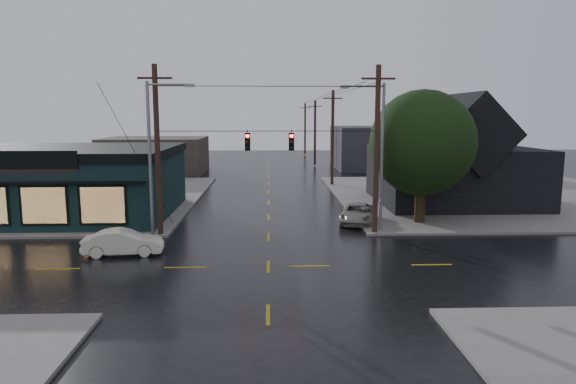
{
  "coord_description": "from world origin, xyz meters",
  "views": [
    {
      "loc": [
        0.08,
        -23.97,
        7.31
      ],
      "look_at": [
        1.12,
        4.55,
        2.95
      ],
      "focal_mm": 32.0,
      "sensor_mm": 36.0,
      "label": 1
    }
  ],
  "objects_px": {
    "utility_pole_nw": "(161,236)",
    "suv_silver": "(357,214)",
    "utility_pole_ne": "(374,234)",
    "sedan_cream": "(123,242)",
    "corner_tree": "(422,143)"
  },
  "relations": [
    {
      "from": "corner_tree",
      "to": "utility_pole_nw",
      "type": "distance_m",
      "value": 17.71
    },
    {
      "from": "utility_pole_ne",
      "to": "suv_silver",
      "type": "distance_m",
      "value": 3.38
    },
    {
      "from": "utility_pole_nw",
      "to": "corner_tree",
      "type": "bearing_deg",
      "value": 9.78
    },
    {
      "from": "utility_pole_nw",
      "to": "suv_silver",
      "type": "relative_size",
      "value": 2.2
    },
    {
      "from": "suv_silver",
      "to": "corner_tree",
      "type": "bearing_deg",
      "value": 8.11
    },
    {
      "from": "utility_pole_nw",
      "to": "suv_silver",
      "type": "distance_m",
      "value": 12.94
    },
    {
      "from": "utility_pole_ne",
      "to": "sedan_cream",
      "type": "xyz_separation_m",
      "value": [
        -14.07,
        -4.13,
        0.67
      ]
    },
    {
      "from": "sedan_cream",
      "to": "suv_silver",
      "type": "bearing_deg",
      "value": -66.94
    },
    {
      "from": "utility_pole_nw",
      "to": "utility_pole_ne",
      "type": "bearing_deg",
      "value": 0.0
    },
    {
      "from": "utility_pole_ne",
      "to": "suv_silver",
      "type": "bearing_deg",
      "value": 98.68
    },
    {
      "from": "utility_pole_ne",
      "to": "utility_pole_nw",
      "type": "bearing_deg",
      "value": 180.0
    },
    {
      "from": "corner_tree",
      "to": "utility_pole_nw",
      "type": "xyz_separation_m",
      "value": [
        -16.61,
        -2.86,
        -5.42
      ]
    },
    {
      "from": "utility_pole_nw",
      "to": "suv_silver",
      "type": "height_order",
      "value": "utility_pole_nw"
    },
    {
      "from": "corner_tree",
      "to": "suv_silver",
      "type": "xyz_separation_m",
      "value": [
        -4.11,
        0.41,
        -4.78
      ]
    },
    {
      "from": "corner_tree",
      "to": "utility_pole_ne",
      "type": "height_order",
      "value": "corner_tree"
    }
  ]
}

